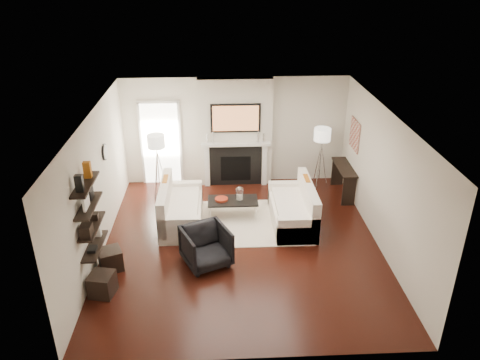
{
  "coord_description": "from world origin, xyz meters",
  "views": [
    {
      "loc": [
        -0.43,
        -7.98,
        5.27
      ],
      "look_at": [
        0.0,
        0.6,
        1.15
      ],
      "focal_mm": 35.0,
      "sensor_mm": 36.0,
      "label": 1
    }
  ],
  "objects_px": {
    "armchair": "(206,245)",
    "lamp_left_shade": "(156,141)",
    "coffee_table": "(233,201)",
    "loveseat_right_base": "(292,214)",
    "loveseat_left_base": "(182,214)",
    "ottoman_near": "(111,259)",
    "lamp_right_shade": "(322,134)"
  },
  "relations": [
    {
      "from": "armchair",
      "to": "ottoman_near",
      "type": "height_order",
      "value": "armchair"
    },
    {
      "from": "coffee_table",
      "to": "lamp_right_shade",
      "type": "relative_size",
      "value": 2.75
    },
    {
      "from": "ottoman_near",
      "to": "loveseat_right_base",
      "type": "bearing_deg",
      "value": 22.16
    },
    {
      "from": "loveseat_left_base",
      "to": "lamp_left_shade",
      "type": "height_order",
      "value": "lamp_left_shade"
    },
    {
      "from": "loveseat_left_base",
      "to": "lamp_right_shade",
      "type": "bearing_deg",
      "value": 24.14
    },
    {
      "from": "loveseat_right_base",
      "to": "loveseat_left_base",
      "type": "bearing_deg",
      "value": 176.99
    },
    {
      "from": "lamp_right_shade",
      "to": "loveseat_right_base",
      "type": "bearing_deg",
      "value": -119.65
    },
    {
      "from": "lamp_left_shade",
      "to": "lamp_right_shade",
      "type": "bearing_deg",
      "value": 3.79
    },
    {
      "from": "armchair",
      "to": "lamp_left_shade",
      "type": "xyz_separation_m",
      "value": [
        -1.16,
        2.75,
        1.04
      ]
    },
    {
      "from": "loveseat_left_base",
      "to": "loveseat_right_base",
      "type": "xyz_separation_m",
      "value": [
        2.39,
        -0.13,
        0.0
      ]
    },
    {
      "from": "ottoman_near",
      "to": "lamp_right_shade",
      "type": "bearing_deg",
      "value": 34.22
    },
    {
      "from": "loveseat_left_base",
      "to": "lamp_left_shade",
      "type": "relative_size",
      "value": 4.5
    },
    {
      "from": "loveseat_left_base",
      "to": "lamp_left_shade",
      "type": "distance_m",
      "value": 1.84
    },
    {
      "from": "loveseat_left_base",
      "to": "ottoman_near",
      "type": "height_order",
      "value": "loveseat_left_base"
    },
    {
      "from": "lamp_left_shade",
      "to": "lamp_right_shade",
      "type": "height_order",
      "value": "same"
    },
    {
      "from": "loveseat_left_base",
      "to": "ottoman_near",
      "type": "relative_size",
      "value": 4.5
    },
    {
      "from": "loveseat_right_base",
      "to": "lamp_left_shade",
      "type": "bearing_deg",
      "value": 155.71
    },
    {
      "from": "lamp_right_shade",
      "to": "loveseat_left_base",
      "type": "bearing_deg",
      "value": -155.86
    },
    {
      "from": "armchair",
      "to": "lamp_left_shade",
      "type": "distance_m",
      "value": 3.16
    },
    {
      "from": "loveseat_left_base",
      "to": "ottoman_near",
      "type": "distance_m",
      "value": 2.01
    },
    {
      "from": "loveseat_right_base",
      "to": "lamp_right_shade",
      "type": "xyz_separation_m",
      "value": [
        0.91,
        1.61,
        1.24
      ]
    },
    {
      "from": "loveseat_left_base",
      "to": "coffee_table",
      "type": "height_order",
      "value": "same"
    },
    {
      "from": "lamp_left_shade",
      "to": "coffee_table",
      "type": "bearing_deg",
      "value": -30.39
    },
    {
      "from": "loveseat_right_base",
      "to": "lamp_right_shade",
      "type": "bearing_deg",
      "value": 60.35
    },
    {
      "from": "lamp_right_shade",
      "to": "ottoman_near",
      "type": "xyz_separation_m",
      "value": [
        -4.52,
        -3.07,
        -1.25
      ]
    },
    {
      "from": "loveseat_right_base",
      "to": "lamp_left_shade",
      "type": "height_order",
      "value": "lamp_left_shade"
    },
    {
      "from": "armchair",
      "to": "lamp_right_shade",
      "type": "relative_size",
      "value": 2.07
    },
    {
      "from": "lamp_left_shade",
      "to": "lamp_right_shade",
      "type": "distance_m",
      "value": 3.91
    },
    {
      "from": "armchair",
      "to": "lamp_right_shade",
      "type": "distance_m",
      "value": 4.2
    },
    {
      "from": "loveseat_left_base",
      "to": "armchair",
      "type": "distance_m",
      "value": 1.64
    },
    {
      "from": "lamp_right_shade",
      "to": "ottoman_near",
      "type": "bearing_deg",
      "value": -145.78
    },
    {
      "from": "armchair",
      "to": "lamp_left_shade",
      "type": "bearing_deg",
      "value": 88.69
    }
  ]
}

